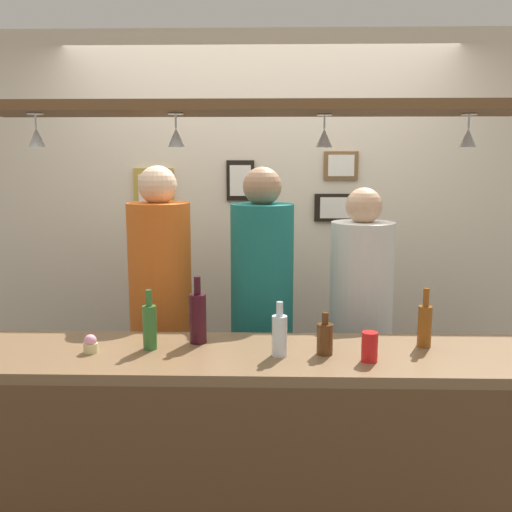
{
  "coord_description": "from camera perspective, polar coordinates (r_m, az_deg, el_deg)",
  "views": [
    {
      "loc": [
        0.07,
        -2.64,
        1.78
      ],
      "look_at": [
        0.0,
        0.1,
        1.32
      ],
      "focal_mm": 39.62,
      "sensor_mm": 36.0,
      "label": 1
    }
  ],
  "objects": [
    {
      "name": "bottle_beer_green_import",
      "position": [
        2.48,
        -10.69,
        -6.92
      ],
      "size": [
        0.06,
        0.06,
        0.26
      ],
      "color": "#336B2D",
      "rests_on": "bar_counter"
    },
    {
      "name": "cupcake",
      "position": [
        2.51,
        -16.36,
        -8.55
      ],
      "size": [
        0.06,
        0.06,
        0.08
      ],
      "color": "beige",
      "rests_on": "bar_counter"
    },
    {
      "name": "person_middle_teal_shirt",
      "position": [
        3.08,
        0.61,
        -3.92
      ],
      "size": [
        0.34,
        0.34,
        1.75
      ],
      "color": "#2D334C",
      "rests_on": "ground_plane"
    },
    {
      "name": "bar_counter",
      "position": [
        2.41,
        -0.39,
        -17.94
      ],
      "size": [
        2.7,
        0.55,
        0.98
      ],
      "color": "brown",
      "rests_on": "ground_plane"
    },
    {
      "name": "bottle_wine_dark_red",
      "position": [
        2.52,
        -5.9,
        -6.12
      ],
      "size": [
        0.08,
        0.08,
        0.3
      ],
      "color": "#380F19",
      "rests_on": "bar_counter"
    },
    {
      "name": "hanging_wineglass_far_left",
      "position": [
        2.47,
        -21.28,
        11.19
      ],
      "size": [
        0.07,
        0.07,
        0.13
      ],
      "color": "silver",
      "rests_on": "overhead_glass_rack"
    },
    {
      "name": "hanging_wineglass_center_left",
      "position": [
        2.38,
        6.9,
        11.85
      ],
      "size": [
        0.07,
        0.07,
        0.13
      ],
      "color": "silver",
      "rests_on": "overhead_glass_rack"
    },
    {
      "name": "drink_can",
      "position": [
        2.34,
        11.4,
        -8.97
      ],
      "size": [
        0.07,
        0.07,
        0.12
      ],
      "primitive_type": "cylinder",
      "color": "red",
      "rests_on": "bar_counter"
    },
    {
      "name": "bottle_soda_clear",
      "position": [
        2.36,
        2.39,
        -7.89
      ],
      "size": [
        0.06,
        0.06,
        0.23
      ],
      "color": "silver",
      "rests_on": "bar_counter"
    },
    {
      "name": "back_wall",
      "position": [
        3.77,
        0.39,
        2.3
      ],
      "size": [
        4.4,
        0.06,
        2.6
      ],
      "primitive_type": "cube",
      "color": "beige",
      "rests_on": "ground_plane"
    },
    {
      "name": "picture_frame_lower_pair",
      "position": [
        3.73,
        8.23,
        4.85
      ],
      "size": [
        0.3,
        0.02,
        0.18
      ],
      "color": "black",
      "rests_on": "back_wall"
    },
    {
      "name": "ground_plane",
      "position": [
        3.18,
        -0.05,
        -24.38
      ],
      "size": [
        8.0,
        8.0,
        0.0
      ],
      "primitive_type": "plane",
      "color": "#4C4742"
    },
    {
      "name": "overhead_glass_rack",
      "position": [
        2.35,
        -0.26,
        14.68
      ],
      "size": [
        2.2,
        0.36,
        0.04
      ],
      "primitive_type": "cube",
      "color": "brown"
    },
    {
      "name": "picture_frame_crest",
      "position": [
        3.7,
        -1.59,
        7.62
      ],
      "size": [
        0.18,
        0.02,
        0.26
      ],
      "color": "black",
      "rests_on": "back_wall"
    },
    {
      "name": "hanging_wineglass_center",
      "position": [
        2.49,
        20.62,
        11.21
      ],
      "size": [
        0.07,
        0.07,
        0.13
      ],
      "color": "silver",
      "rests_on": "overhead_glass_rack"
    },
    {
      "name": "picture_frame_upper_small",
      "position": [
        3.72,
        8.58,
        9.02
      ],
      "size": [
        0.22,
        0.02,
        0.18
      ],
      "color": "brown",
      "rests_on": "back_wall"
    },
    {
      "name": "bottle_beer_brown_stubby",
      "position": [
        2.4,
        6.97,
        -8.2
      ],
      "size": [
        0.07,
        0.07,
        0.18
      ],
      "color": "#512D14",
      "rests_on": "bar_counter"
    },
    {
      "name": "hanging_wineglass_left",
      "position": [
        2.34,
        -8.07,
        11.87
      ],
      "size": [
        0.07,
        0.07,
        0.13
      ],
      "color": "silver",
      "rests_on": "overhead_glass_rack"
    },
    {
      "name": "person_right_white_patterned_shirt",
      "position": [
        3.14,
        10.52,
        -5.17
      ],
      "size": [
        0.34,
        0.34,
        1.64
      ],
      "color": "#2D334C",
      "rests_on": "ground_plane"
    },
    {
      "name": "person_left_orange_shirt",
      "position": [
        3.14,
        -9.61,
        -3.74
      ],
      "size": [
        0.34,
        0.34,
        1.75
      ],
      "color": "#2D334C",
      "rests_on": "ground_plane"
    },
    {
      "name": "picture_frame_caricature",
      "position": [
        3.78,
        -10.27,
        6.14
      ],
      "size": [
        0.26,
        0.02,
        0.34
      ],
      "color": "#B29338",
      "rests_on": "back_wall"
    },
    {
      "name": "bottle_beer_amber_tall",
      "position": [
        2.57,
        16.67,
        -6.61
      ],
      "size": [
        0.06,
        0.06,
        0.26
      ],
      "color": "brown",
      "rests_on": "bar_counter"
    }
  ]
}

